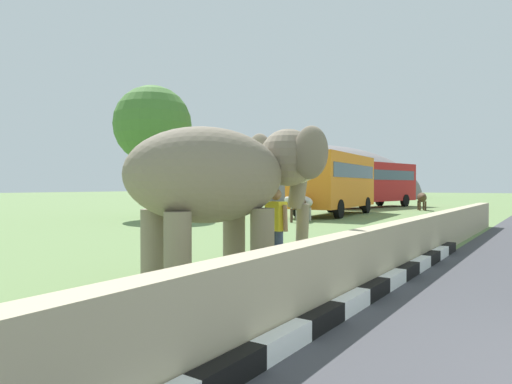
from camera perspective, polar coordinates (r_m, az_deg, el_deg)
The scene contains 11 objects.
striped_curb at distance 5.15m, azimuth 6.18°, elevation -17.24°, with size 16.20×0.20×0.24m.
barrier_parapet at distance 7.26m, azimuth 13.01°, elevation -8.83°, with size 28.00×0.36×1.00m, color tan.
elephant at distance 8.07m, azimuth -3.87°, elevation 1.85°, with size 4.08×2.98×2.86m.
person_handler at distance 8.85m, azimuth 2.57°, elevation -4.29°, with size 0.33×0.65×1.66m.
bus_orange at distance 26.25m, azimuth 10.06°, elevation 1.60°, with size 8.31×3.21×3.50m.
bus_red at distance 36.13m, azimuth 14.76°, elevation 1.38°, with size 9.78×4.39×3.50m.
cow_near at distance 22.06m, azimuth 5.70°, elevation -1.38°, with size 0.97×1.93×1.23m.
cow_mid at distance 21.05m, azimuth 5.50°, elevation -1.48°, with size 1.93×0.86×1.23m.
cow_far at distance 32.84m, azimuth 20.57°, elevation -0.70°, with size 1.91×1.11×1.23m.
tree_distant at distance 24.47m, azimuth -13.15°, elevation 8.38°, with size 4.13×4.13×7.03m.
hill_east at distance 66.80m, azimuth 7.82°, elevation -0.66°, with size 36.56×29.24×15.30m.
Camera 1 is at (-4.66, 1.08, 1.71)m, focal length 31.10 mm.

